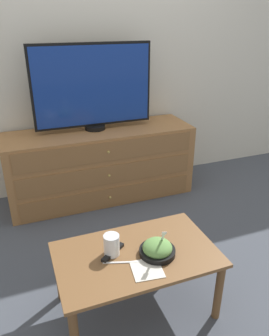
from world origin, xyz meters
name	(u,v)px	position (x,y,z in m)	size (l,w,h in m)	color
ground_plane	(103,181)	(0.00, 0.00, 0.00)	(12.00, 12.00, 0.00)	#474C56
wall_back	(96,46)	(0.00, 0.03, 1.30)	(12.00, 0.05, 2.60)	silver
dresser	(101,164)	(-0.08, -0.28, 0.32)	(1.63, 0.51, 0.64)	#9E6B3D
tv	(93,87)	(-0.11, -0.23, 1.00)	(1.01, 0.17, 0.71)	black
coffee_table	(136,262)	(-0.26, -1.61, 0.33)	(0.86, 0.52, 0.39)	brown
takeout_bowl	(157,249)	(-0.16, -1.66, 0.42)	(0.19, 0.19, 0.18)	black
drink_cup	(112,246)	(-0.38, -1.57, 0.44)	(0.08, 0.08, 0.12)	#9E6638
napkin	(147,269)	(-0.25, -1.75, 0.39)	(0.17, 0.17, 0.00)	silver
knife	(121,262)	(-0.36, -1.66, 0.39)	(0.18, 0.07, 0.01)	white
remote_control	(113,252)	(-0.38, -1.57, 0.40)	(0.15, 0.13, 0.02)	black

